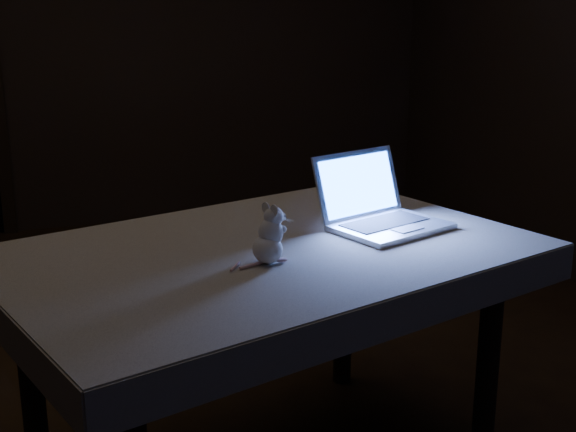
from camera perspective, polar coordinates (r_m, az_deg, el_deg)
name	(u,v)px	position (r m, az deg, el deg)	size (l,w,h in m)	color
floor	(177,395)	(3.04, -8.26, -12.97)	(5.00, 5.00, 0.00)	black
back_wall	(93,26)	(5.16, -14.22, 13.52)	(4.50, 0.04, 2.60)	black
table	(267,368)	(2.37, -1.60, -11.16)	(1.40, 0.90, 0.75)	black
tablecloth	(294,265)	(2.23, 0.46, -3.69)	(1.51, 1.01, 0.10)	#BBB19E
laptop	(392,194)	(2.39, 7.74, 1.65)	(0.34, 0.30, 0.23)	silver
plush_mouse	(267,234)	(2.07, -1.54, -1.36)	(0.12, 0.12, 0.16)	white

